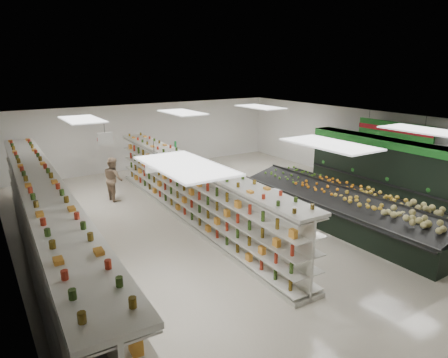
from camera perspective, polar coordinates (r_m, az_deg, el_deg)
floor at (r=14.01m, az=1.84°, el=-5.10°), size 16.00×16.00×0.00m
ceiling at (r=13.20m, az=1.97°, el=7.97°), size 14.00×16.00×0.02m
wall_back at (r=20.46m, az=-10.94°, el=6.06°), size 14.00×0.02×3.20m
wall_left at (r=11.31m, az=-28.87°, el=-3.81°), size 0.02×16.00×3.20m
wall_right at (r=18.32m, az=20.33°, el=4.19°), size 0.02×16.00×3.20m
produce_wall_case at (r=17.17m, az=23.20°, el=1.91°), size 0.93×8.00×2.20m
aisle_sign_near at (r=9.75m, az=-9.89°, el=2.15°), size 0.52×0.06×0.75m
aisle_sign_far at (r=13.46m, az=-16.61°, el=5.54°), size 0.52×0.06×0.75m
hortifruti_banner at (r=16.68m, az=23.17°, el=6.49°), size 0.12×3.20×0.95m
gondola_left at (r=11.06m, az=-24.02°, el=-6.61°), size 1.48×13.32×2.30m
gondola_center at (r=13.40m, az=-4.73°, el=-1.91°), size 1.22×11.73×2.03m
produce_island at (r=13.92m, az=17.11°, el=-3.66°), size 2.90×7.77×1.15m
soda_endcap at (r=18.88m, az=-8.36°, el=2.59°), size 1.34×1.12×1.46m
shopper_main at (r=10.76m, az=6.97°, el=-6.30°), size 0.77×0.56×1.97m
shopper_background at (r=15.83m, az=-15.53°, el=0.02°), size 0.59×0.87×1.68m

